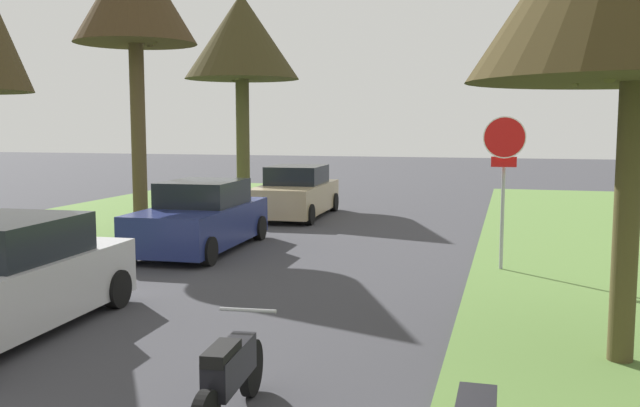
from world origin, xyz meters
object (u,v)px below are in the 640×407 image
object	(u,v)px
street_tree_left_far	(242,38)
parked_sedan_tan	(296,193)
parked_sedan_navy	(201,218)
stop_sign_far	(504,159)
parked_motorcycle	(230,376)

from	to	relation	value
street_tree_left_far	parked_sedan_tan	xyz separation A→B (m)	(3.22, -3.76, -5.26)
parked_sedan_navy	street_tree_left_far	bearing A→B (deg)	106.15
stop_sign_far	parked_motorcycle	xyz separation A→B (m)	(-2.38, -7.95, -1.71)
parked_sedan_navy	parked_sedan_tan	xyz separation A→B (m)	(0.36, 6.12, 0.00)
street_tree_left_far	parked_sedan_tan	distance (m)	7.22
parked_sedan_tan	parked_motorcycle	bearing A→B (deg)	-75.07
parked_sedan_navy	parked_motorcycle	bearing A→B (deg)	-63.49
street_tree_left_far	parked_sedan_tan	size ratio (longest dim) A/B	1.70
stop_sign_far	street_tree_left_far	bearing A→B (deg)	132.18
stop_sign_far	parked_sedan_tan	distance (m)	9.36
stop_sign_far	parked_motorcycle	distance (m)	8.47
stop_sign_far	parked_motorcycle	size ratio (longest dim) A/B	1.45
stop_sign_far	parked_sedan_navy	size ratio (longest dim) A/B	0.66
street_tree_left_far	parked_motorcycle	world-z (taller)	street_tree_left_far
stop_sign_far	parked_sedan_navy	xyz separation A→B (m)	(-6.67, 0.64, -1.47)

